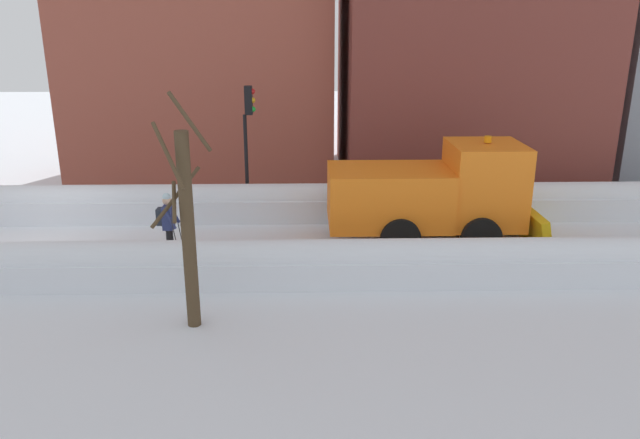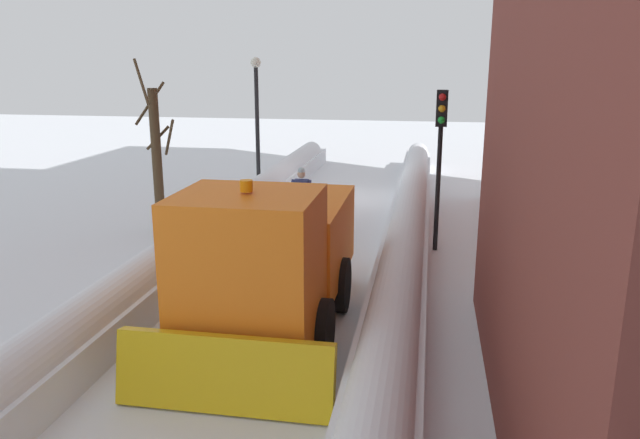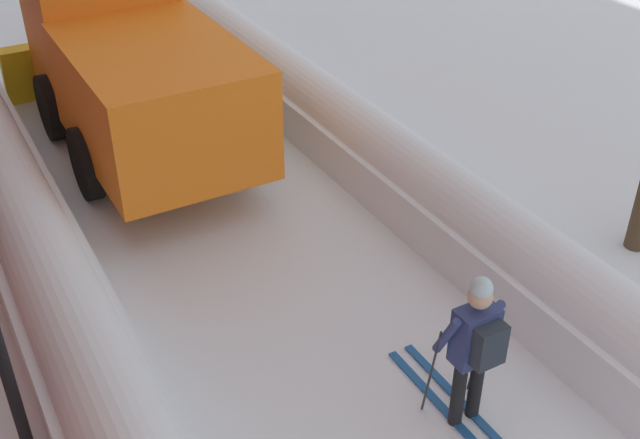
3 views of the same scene
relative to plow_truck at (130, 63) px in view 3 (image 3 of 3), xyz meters
name	(u,v)px [view 3 (image 3 of 3)]	position (x,y,z in m)	size (l,w,h in m)	color
ground_plane	(188,181)	(0.26, -1.41, -1.48)	(80.00, 80.00, 0.00)	white
snowbank_left	(11,192)	(-2.27, -1.41, -0.93)	(1.10, 36.00, 1.18)	white
snowbank_right	(329,116)	(2.80, -1.41, -0.97)	(1.10, 36.00, 1.11)	white
plow_truck	(130,63)	(0.00, 0.00, 0.00)	(3.20, 5.98, 3.12)	orange
skier	(474,346)	(0.97, -7.36, -0.48)	(0.62, 1.80, 1.81)	black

